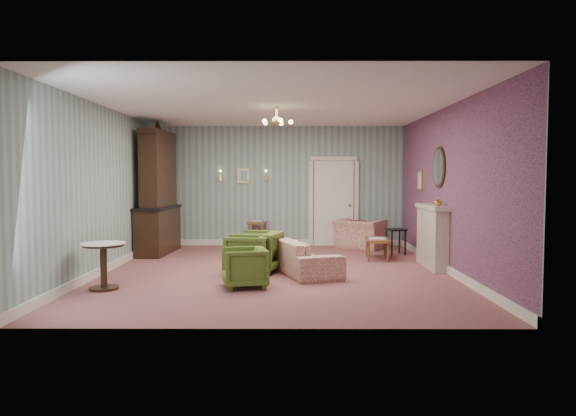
{
  "coord_description": "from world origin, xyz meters",
  "views": [
    {
      "loc": [
        0.24,
        -9.07,
        1.66
      ],
      "look_at": [
        0.2,
        0.4,
        1.1
      ],
      "focal_mm": 32.16,
      "sensor_mm": 36.0,
      "label": 1
    }
  ],
  "objects_px": {
    "wingback_chair": "(360,229)",
    "fireplace": "(432,236)",
    "dresser": "(158,189)",
    "coffee_table": "(377,249)",
    "side_table_black": "(396,242)",
    "olive_chair_b": "(249,252)",
    "pedestal_table": "(104,266)",
    "olive_chair_c": "(257,249)",
    "olive_chair_a": "(244,265)",
    "sofa_chintz": "(302,250)"
  },
  "relations": [
    {
      "from": "coffee_table",
      "to": "side_table_black",
      "type": "relative_size",
      "value": 1.48
    },
    {
      "from": "olive_chair_c",
      "to": "dresser",
      "type": "bearing_deg",
      "value": -117.42
    },
    {
      "from": "olive_chair_b",
      "to": "coffee_table",
      "type": "bearing_deg",
      "value": 133.31
    },
    {
      "from": "olive_chair_a",
      "to": "olive_chair_c",
      "type": "bearing_deg",
      "value": 163.17
    },
    {
      "from": "side_table_black",
      "to": "pedestal_table",
      "type": "xyz_separation_m",
      "value": [
        -5.04,
        -3.46,
        0.07
      ]
    },
    {
      "from": "sofa_chintz",
      "to": "wingback_chair",
      "type": "xyz_separation_m",
      "value": [
        1.42,
        3.02,
        0.07
      ]
    },
    {
      "from": "wingback_chair",
      "to": "side_table_black",
      "type": "xyz_separation_m",
      "value": [
        0.64,
        -0.99,
        -0.18
      ]
    },
    {
      "from": "wingback_chair",
      "to": "fireplace",
      "type": "distance_m",
      "value": 2.72
    },
    {
      "from": "side_table_black",
      "to": "dresser",
      "type": "bearing_deg",
      "value": 177.73
    },
    {
      "from": "wingback_chair",
      "to": "pedestal_table",
      "type": "relative_size",
      "value": 1.49
    },
    {
      "from": "olive_chair_c",
      "to": "fireplace",
      "type": "bearing_deg",
      "value": 113.9
    },
    {
      "from": "coffee_table",
      "to": "olive_chair_b",
      "type": "bearing_deg",
      "value": -148.22
    },
    {
      "from": "olive_chair_c",
      "to": "olive_chair_b",
      "type": "bearing_deg",
      "value": -19.07
    },
    {
      "from": "olive_chair_b",
      "to": "wingback_chair",
      "type": "height_order",
      "value": "wingback_chair"
    },
    {
      "from": "coffee_table",
      "to": "dresser",
      "type": "bearing_deg",
      "value": 169.94
    },
    {
      "from": "wingback_chair",
      "to": "dresser",
      "type": "height_order",
      "value": "dresser"
    },
    {
      "from": "olive_chair_c",
      "to": "sofa_chintz",
      "type": "height_order",
      "value": "olive_chair_c"
    },
    {
      "from": "coffee_table",
      "to": "side_table_black",
      "type": "distance_m",
      "value": 0.81
    },
    {
      "from": "coffee_table",
      "to": "olive_chair_c",
      "type": "bearing_deg",
      "value": -149.93
    },
    {
      "from": "olive_chair_a",
      "to": "olive_chair_c",
      "type": "relative_size",
      "value": 0.83
    },
    {
      "from": "olive_chair_a",
      "to": "fireplace",
      "type": "relative_size",
      "value": 0.47
    },
    {
      "from": "fireplace",
      "to": "side_table_black",
      "type": "bearing_deg",
      "value": 102.69
    },
    {
      "from": "olive_chair_b",
      "to": "olive_chair_c",
      "type": "distance_m",
      "value": 0.21
    },
    {
      "from": "wingback_chair",
      "to": "dresser",
      "type": "xyz_separation_m",
      "value": [
        -4.52,
        -0.78,
        0.96
      ]
    },
    {
      "from": "fireplace",
      "to": "pedestal_table",
      "type": "xyz_separation_m",
      "value": [
        -5.39,
        -1.92,
        -0.23
      ]
    },
    {
      "from": "olive_chair_a",
      "to": "sofa_chintz",
      "type": "relative_size",
      "value": 0.33
    },
    {
      "from": "fireplace",
      "to": "coffee_table",
      "type": "relative_size",
      "value": 1.67
    },
    {
      "from": "pedestal_table",
      "to": "olive_chair_c",
      "type": "bearing_deg",
      "value": 34.18
    },
    {
      "from": "wingback_chair",
      "to": "side_table_black",
      "type": "height_order",
      "value": "wingback_chair"
    },
    {
      "from": "olive_chair_a",
      "to": "wingback_chair",
      "type": "distance_m",
      "value": 4.87
    },
    {
      "from": "olive_chair_b",
      "to": "sofa_chintz",
      "type": "distance_m",
      "value": 0.93
    },
    {
      "from": "olive_chair_a",
      "to": "side_table_black",
      "type": "xyz_separation_m",
      "value": [
        2.97,
        3.28,
        -0.05
      ]
    },
    {
      "from": "olive_chair_c",
      "to": "coffee_table",
      "type": "xyz_separation_m",
      "value": [
        2.35,
        1.36,
        -0.18
      ]
    },
    {
      "from": "olive_chair_a",
      "to": "fireplace",
      "type": "distance_m",
      "value": 3.75
    },
    {
      "from": "olive_chair_b",
      "to": "olive_chair_c",
      "type": "xyz_separation_m",
      "value": [
        0.12,
        0.17,
        0.02
      ]
    },
    {
      "from": "dresser",
      "to": "fireplace",
      "type": "distance_m",
      "value": 5.84
    },
    {
      "from": "wingback_chair",
      "to": "sofa_chintz",
      "type": "bearing_deg",
      "value": 96.02
    },
    {
      "from": "fireplace",
      "to": "pedestal_table",
      "type": "height_order",
      "value": "fireplace"
    },
    {
      "from": "olive_chair_a",
      "to": "side_table_black",
      "type": "bearing_deg",
      "value": 125.71
    },
    {
      "from": "fireplace",
      "to": "coffee_table",
      "type": "bearing_deg",
      "value": 132.76
    },
    {
      "from": "fireplace",
      "to": "side_table_black",
      "type": "xyz_separation_m",
      "value": [
        -0.35,
        1.55,
        -0.3
      ]
    },
    {
      "from": "fireplace",
      "to": "olive_chair_c",
      "type": "bearing_deg",
      "value": -172.24
    },
    {
      "from": "coffee_table",
      "to": "pedestal_table",
      "type": "xyz_separation_m",
      "value": [
        -4.53,
        -2.84,
        0.14
      ]
    },
    {
      "from": "olive_chair_a",
      "to": "olive_chair_c",
      "type": "height_order",
      "value": "olive_chair_c"
    },
    {
      "from": "olive_chair_a",
      "to": "pedestal_table",
      "type": "bearing_deg",
      "value": -97.33
    },
    {
      "from": "dresser",
      "to": "olive_chair_c",
      "type": "bearing_deg",
      "value": -40.09
    },
    {
      "from": "sofa_chintz",
      "to": "pedestal_table",
      "type": "height_order",
      "value": "sofa_chintz"
    },
    {
      "from": "sofa_chintz",
      "to": "fireplace",
      "type": "height_order",
      "value": "fireplace"
    },
    {
      "from": "olive_chair_b",
      "to": "dresser",
      "type": "distance_m",
      "value": 3.38
    },
    {
      "from": "olive_chair_a",
      "to": "sofa_chintz",
      "type": "bearing_deg",
      "value": 131.78
    }
  ]
}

